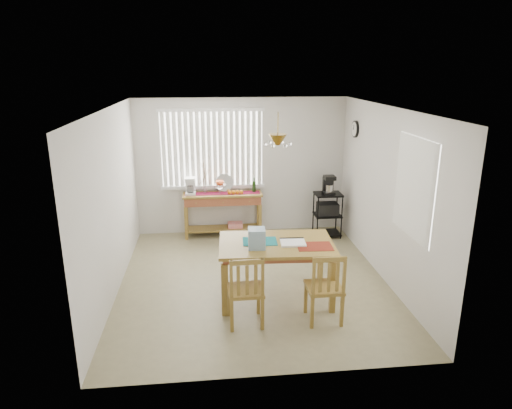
{
  "coord_description": "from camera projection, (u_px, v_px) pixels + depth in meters",
  "views": [
    {
      "loc": [
        -0.64,
        -6.31,
        3.15
      ],
      "look_at": [
        0.1,
        0.55,
        1.05
      ],
      "focal_mm": 32.0,
      "sensor_mm": 36.0,
      "label": 1
    }
  ],
  "objects": [
    {
      "name": "chair_left",
      "position": [
        246.0,
        291.0,
        5.67
      ],
      "size": [
        0.45,
        0.45,
        0.96
      ],
      "color": "olive",
      "rests_on": "ground"
    },
    {
      "name": "sideboard",
      "position": [
        223.0,
        204.0,
        8.68
      ],
      "size": [
        1.49,
        0.42,
        0.84
      ],
      "color": "olive",
      "rests_on": "ground"
    },
    {
      "name": "ground",
      "position": [
        253.0,
        281.0,
        6.98
      ],
      "size": [
        4.0,
        4.5,
        0.01
      ],
      "primitive_type": "cube",
      "color": "gray"
    },
    {
      "name": "sideboard_items",
      "position": [
        210.0,
        187.0,
        8.57
      ],
      "size": [
        1.42,
        0.35,
        0.64
      ],
      "color": "maroon",
      "rests_on": "sideboard"
    },
    {
      "name": "wire_cart",
      "position": [
        327.0,
        211.0,
        8.68
      ],
      "size": [
        0.5,
        0.4,
        0.85
      ],
      "color": "black",
      "rests_on": "ground"
    },
    {
      "name": "dining_table",
      "position": [
        276.0,
        249.0,
        6.26
      ],
      "size": [
        1.61,
        1.09,
        0.83
      ],
      "color": "olive",
      "rests_on": "ground"
    },
    {
      "name": "table_items",
      "position": [
        266.0,
        240.0,
        6.07
      ],
      "size": [
        1.19,
        0.62,
        0.27
      ],
      "color": "#146B72",
      "rests_on": "dining_table"
    },
    {
      "name": "cart_items",
      "position": [
        329.0,
        185.0,
        8.54
      ],
      "size": [
        0.2,
        0.24,
        0.35
      ],
      "color": "black",
      "rests_on": "wire_cart"
    },
    {
      "name": "room_shell",
      "position": [
        253.0,
        173.0,
        6.51
      ],
      "size": [
        4.2,
        4.7,
        2.7
      ],
      "color": "silver",
      "rests_on": "ground"
    },
    {
      "name": "chair_right",
      "position": [
        325.0,
        288.0,
        5.74
      ],
      "size": [
        0.44,
        0.44,
        0.96
      ],
      "color": "olive",
      "rests_on": "ground"
    }
  ]
}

